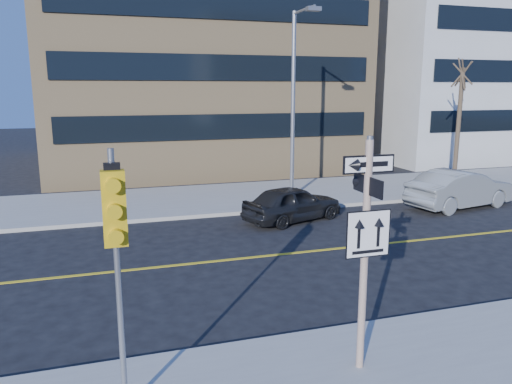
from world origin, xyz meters
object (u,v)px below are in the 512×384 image
object	(u,v)px
sign_pole	(366,242)
traffic_signal	(116,230)
parked_car_b	(460,189)
streetlight_a	(295,93)
street_tree_west	(462,77)
parked_car_a	(293,203)

from	to	relation	value
sign_pole	traffic_signal	xyz separation A→B (m)	(-4.00, -0.15, 0.59)
parked_car_b	streetlight_a	size ratio (longest dim) A/B	0.61
parked_car_b	traffic_signal	bearing A→B (deg)	114.95
traffic_signal	street_tree_west	bearing A→B (deg)	39.39
traffic_signal	parked_car_b	size ratio (longest dim) A/B	0.82
street_tree_west	parked_car_a	bearing A→B (deg)	-160.19
traffic_signal	parked_car_a	distance (m)	12.47
sign_pole	streetlight_a	xyz separation A→B (m)	(4.00, 13.27, 2.32)
parked_car_a	streetlight_a	distance (m)	5.32
streetlight_a	parked_car_a	bearing A→B (deg)	-112.35
parked_car_a	street_tree_west	xyz separation A→B (m)	(10.30, 3.71, 4.84)
parked_car_a	streetlight_a	size ratio (longest dim) A/B	0.50
traffic_signal	streetlight_a	bearing A→B (deg)	59.20
sign_pole	streetlight_a	bearing A→B (deg)	73.23
sign_pole	traffic_signal	size ratio (longest dim) A/B	1.02
traffic_signal	streetlight_a	distance (m)	15.72
streetlight_a	street_tree_west	size ratio (longest dim) A/B	1.26
sign_pole	traffic_signal	distance (m)	4.05
traffic_signal	parked_car_a	size ratio (longest dim) A/B	0.99
sign_pole	parked_car_a	distance (m)	10.60
streetlight_a	street_tree_west	world-z (taller)	streetlight_a
parked_car_a	streetlight_a	xyz separation A→B (m)	(1.30, 3.17, 4.07)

